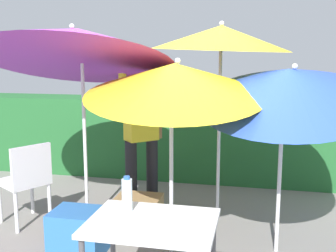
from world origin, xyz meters
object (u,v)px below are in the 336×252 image
Objects in this scene: umbrella_yellow at (77,46)px; cooler_box at (78,232)px; umbrella_rainbow at (221,38)px; person_vendor at (141,130)px; crate_cardboard at (139,210)px; bottle_water at (127,195)px; chair_plastic at (26,179)px; umbrella_navy at (175,79)px; folding_table at (152,235)px; umbrella_orange at (289,85)px.

umbrella_yellow reaches higher than cooler_box.
umbrella_rainbow reaches higher than person_vendor.
bottle_water reaches higher than crate_cardboard.
bottle_water is at bearing -40.26° from chair_plastic.
folding_table is (0.09, -1.17, -0.91)m from umbrella_navy.
folding_table is at bearing -30.36° from bottle_water.
umbrella_navy is at bearing -109.08° from umbrella_rainbow.
umbrella_rainbow is 1.10× the size of umbrella_orange.
bottle_water is (-0.11, -1.05, -0.70)m from umbrella_navy.
umbrella_rainbow is at bearing 70.92° from umbrella_navy.
cooler_box is 1.98× the size of bottle_water.
umbrella_orange reaches higher than bottle_water.
folding_table is (0.94, -0.92, 0.48)m from cooler_box.
crate_cardboard is 1.86m from folding_table.
bottle_water is (0.38, -1.56, 0.74)m from crate_cardboard.
chair_plastic is at bearing 139.74° from bottle_water.
person_vendor is 7.83× the size of bottle_water.
umbrella_navy is 1.61m from crate_cardboard.
person_vendor is 1.49m from cooler_box.
umbrella_navy is 1.48m from folding_table.
umbrella_yellow is 4.96× the size of cooler_box.
crate_cardboard is (-0.81, -0.40, -1.82)m from umbrella_rainbow.
chair_plastic is at bearing 170.91° from umbrella_navy.
umbrella_navy reaches higher than folding_table.
chair_plastic is 1.86× the size of crate_cardboard.
umbrella_orange is at bearing -6.11° from umbrella_yellow.
bottle_water is at bearing -76.20° from crate_cardboard.
umbrella_rainbow is at bearing 77.87° from bottle_water.
umbrella_orange is 2.21× the size of chair_plastic.
umbrella_orange reaches higher than person_vendor.
crate_cardboard is 1.99× the size of bottle_water.
folding_table is at bearing -53.13° from umbrella_yellow.
umbrella_yellow is 1.51m from chair_plastic.
umbrella_yellow is 9.81× the size of bottle_water.
person_vendor is (-0.61, 1.04, -0.66)m from umbrella_navy.
umbrella_rainbow is 2.70× the size of folding_table.
cooler_box is (-1.16, -1.16, -1.77)m from umbrella_rainbow.
bottle_water is at bearing -76.54° from person_vendor.
crate_cardboard is at bearing 133.57° from umbrella_navy.
folding_table is at bearing -123.00° from umbrella_orange.
person_vendor is 0.94m from crate_cardboard.
umbrella_orange is 1.90m from person_vendor.
person_vendor reaches higher than chair_plastic.
umbrella_orange is 1.77m from bottle_water.
umbrella_yellow is 1.25m from person_vendor.
umbrella_orange is at bearing 57.00° from folding_table.
umbrella_yellow is 4.93× the size of crate_cardboard.
umbrella_orange is 1.83m from folding_table.
umbrella_rainbow is at bearing 83.89° from folding_table.
crate_cardboard is 1.77m from bottle_water.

